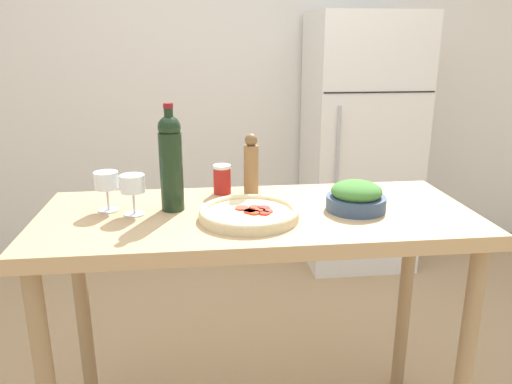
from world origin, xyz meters
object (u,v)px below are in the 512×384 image
(wine_bottle, at_px, (171,161))
(homemade_pizza, at_px, (249,213))
(salad_bowl, at_px, (356,197))
(wine_glass_near, at_px, (133,186))
(wine_glass_far, at_px, (106,183))
(refrigerator, at_px, (360,143))
(pepper_mill, at_px, (251,166))
(salt_canister, at_px, (222,179))

(wine_bottle, distance_m, homemade_pizza, 0.32)
(wine_bottle, xyz_separation_m, salad_bowl, (0.62, -0.08, -0.12))
(wine_glass_near, distance_m, wine_glass_far, 0.10)
(salad_bowl, bearing_deg, refrigerator, 71.39)
(wine_glass_near, relative_size, pepper_mill, 0.58)
(wine_bottle, bearing_deg, homemade_pizza, -25.95)
(pepper_mill, height_order, homemade_pizza, pepper_mill)
(salad_bowl, xyz_separation_m, homemade_pizza, (-0.37, -0.05, -0.03))
(wine_glass_near, bearing_deg, refrigerator, 50.98)
(wine_glass_far, relative_size, pepper_mill, 0.58)
(wine_bottle, xyz_separation_m, wine_glass_near, (-0.13, -0.04, -0.07))
(wine_glass_near, bearing_deg, wine_glass_far, 151.58)
(refrigerator, xyz_separation_m, homemade_pizza, (-0.92, -1.69, 0.12))
(salad_bowl, distance_m, salt_canister, 0.51)
(pepper_mill, height_order, salad_bowl, pepper_mill)
(wine_glass_near, relative_size, wine_glass_far, 1.00)
(wine_glass_near, relative_size, homemade_pizza, 0.42)
(refrigerator, bearing_deg, wine_bottle, -126.83)
(refrigerator, bearing_deg, wine_glass_far, -131.85)
(wine_glass_near, bearing_deg, homemade_pizza, -12.69)
(wine_glass_near, xyz_separation_m, pepper_mill, (0.41, 0.17, 0.01))
(wine_glass_near, height_order, homemade_pizza, wine_glass_near)
(wine_glass_near, distance_m, salad_bowl, 0.75)
(refrigerator, distance_m, pepper_mill, 1.70)
(wine_bottle, relative_size, salad_bowl, 1.79)
(wine_glass_far, height_order, pepper_mill, pepper_mill)
(pepper_mill, height_order, salt_canister, pepper_mill)
(refrigerator, xyz_separation_m, pepper_mill, (-0.89, -1.43, 0.22))
(wine_glass_far, distance_m, salt_canister, 0.43)
(wine_glass_near, distance_m, pepper_mill, 0.44)
(refrigerator, height_order, salad_bowl, refrigerator)
(wine_glass_far, bearing_deg, refrigerator, 48.15)
(wine_bottle, relative_size, wine_glass_near, 2.66)
(wine_glass_near, height_order, pepper_mill, pepper_mill)
(pepper_mill, bearing_deg, refrigerator, 58.20)
(wine_glass_far, distance_m, salad_bowl, 0.84)
(pepper_mill, distance_m, salad_bowl, 0.40)
(pepper_mill, xyz_separation_m, salt_canister, (-0.11, 0.04, -0.06))
(salad_bowl, xyz_separation_m, salt_canister, (-0.44, 0.25, 0.01))
(homemade_pizza, xyz_separation_m, salt_canister, (-0.07, 0.29, 0.04))
(wine_glass_near, height_order, salt_canister, wine_glass_near)
(refrigerator, relative_size, salad_bowl, 8.26)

